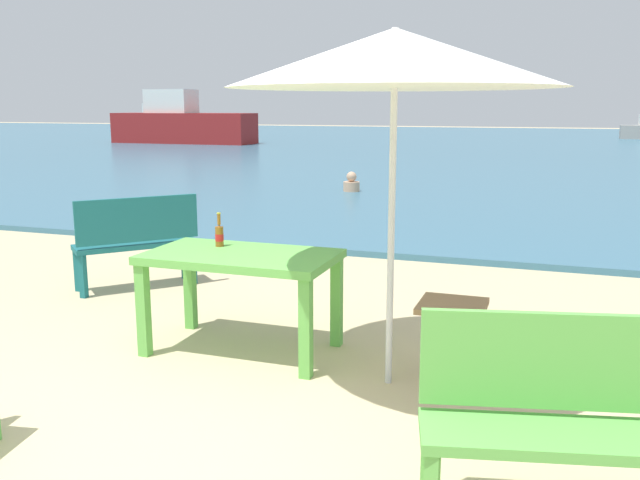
# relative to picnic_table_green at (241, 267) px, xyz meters

# --- Properties ---
(ground_plane) EXTENTS (120.00, 120.00, 0.00)m
(ground_plane) POSITION_rel_picnic_table_green_xyz_m (0.25, -1.58, -0.65)
(ground_plane) COLOR #C6B287
(sea_water) EXTENTS (120.00, 50.00, 0.08)m
(sea_water) POSITION_rel_picnic_table_green_xyz_m (0.25, 28.42, -0.61)
(sea_water) COLOR #386B84
(sea_water) RESTS_ON ground_plane
(picnic_table_green) EXTENTS (1.40, 0.80, 0.76)m
(picnic_table_green) POSITION_rel_picnic_table_green_xyz_m (0.00, 0.00, 0.00)
(picnic_table_green) COLOR #60B24C
(picnic_table_green) RESTS_ON ground_plane
(beer_bottle_amber) EXTENTS (0.07, 0.07, 0.26)m
(beer_bottle_amber) POSITION_rel_picnic_table_green_xyz_m (-0.26, 0.16, 0.20)
(beer_bottle_amber) COLOR brown
(beer_bottle_amber) RESTS_ON picnic_table_green
(patio_umbrella) EXTENTS (2.10, 2.10, 2.30)m
(patio_umbrella) POSITION_rel_picnic_table_green_xyz_m (1.19, -0.24, 1.47)
(patio_umbrella) COLOR silver
(patio_umbrella) RESTS_ON ground_plane
(side_table_wood) EXTENTS (0.44, 0.44, 0.54)m
(side_table_wood) POSITION_rel_picnic_table_green_xyz_m (1.58, -0.05, -0.30)
(side_table_wood) COLOR olive
(side_table_wood) RESTS_ON ground_plane
(bench_teal_center) EXTENTS (1.07, 1.13, 0.95)m
(bench_teal_center) POSITION_rel_picnic_table_green_xyz_m (-1.77, 1.25, -0.11)
(bench_teal_center) COLOR #196066
(bench_teal_center) RESTS_ON ground_plane
(bench_green_right) EXTENTS (1.25, 0.62, 0.95)m
(bench_green_right) POSITION_rel_picnic_table_green_xyz_m (2.26, -1.54, -0.11)
(bench_green_right) COLOR #60B24C
(bench_green_right) RESTS_ON ground_plane
(swimmer_person) EXTENTS (0.34, 0.34, 0.41)m
(swimmer_person) POSITION_rel_picnic_table_green_xyz_m (-1.86, 9.09, -0.41)
(swimmer_person) COLOR tan
(swimmer_person) RESTS_ON sea_water
(boat_barge) EXTENTS (5.31, 1.45, 1.93)m
(boat_barge) POSITION_rel_picnic_table_green_xyz_m (-24.33, 37.68, 0.12)
(boat_barge) COLOR navy
(boat_barge) RESTS_ON sea_water
(boat_tanker) EXTENTS (6.93, 1.89, 2.52)m
(boat_tanker) POSITION_rel_picnic_table_green_xyz_m (-14.91, 24.42, 0.34)
(boat_tanker) COLOR maroon
(boat_tanker) RESTS_ON sea_water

